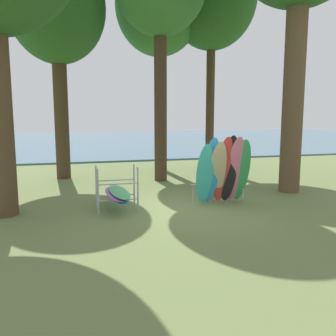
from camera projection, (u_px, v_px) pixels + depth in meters
name	position (u px, v px, depth m)	size (l,w,h in m)	color
ground_plane	(188.00, 209.00, 10.41)	(80.00, 80.00, 0.00)	olive
lake_water	(101.00, 140.00, 37.92)	(80.00, 36.00, 0.10)	#477084
tree_far_left_back	(159.00, 6.00, 16.94)	(4.10, 4.10, 10.15)	brown
tree_far_right_back	(57.00, 10.00, 14.48)	(3.90, 3.90, 9.20)	#42301E
leaning_board_pile	(223.00, 171.00, 10.83)	(1.79, 1.09, 2.11)	#38B2AD
board_storage_rack	(117.00, 193.00, 10.27)	(1.15, 2.12, 1.25)	#9EA0A5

